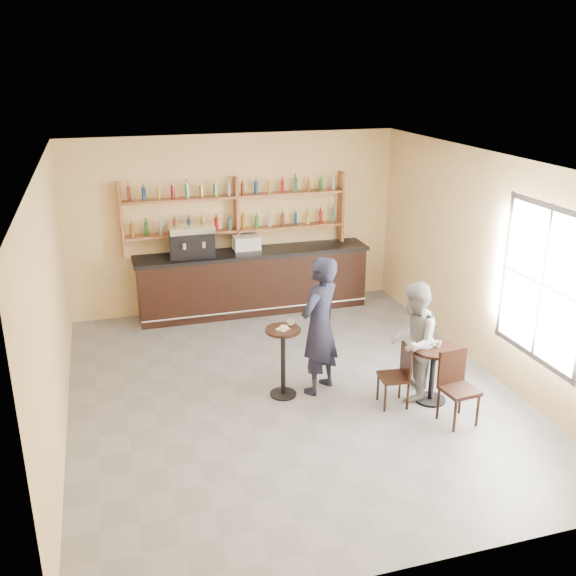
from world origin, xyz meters
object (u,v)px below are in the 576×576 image
object	(u,v)px
espresso_machine	(192,241)
chair_west	(394,376)
chair_south	(459,389)
pastry_case	(246,244)
bar_counter	(253,281)
pedestal_table	(283,362)
man_main	(320,326)
patron_second	(413,342)
cafe_table	(432,374)

from	to	relation	value
espresso_machine	chair_west	bearing A→B (deg)	-56.66
chair_south	pastry_case	bearing A→B (deg)	103.73
bar_counter	pedestal_table	size ratio (longest dim) A/B	4.26
man_main	chair_south	distance (m)	2.01
pastry_case	patron_second	distance (m)	4.04
pastry_case	pedestal_table	bearing A→B (deg)	-93.51
espresso_machine	chair_south	bearing A→B (deg)	-54.20
espresso_machine	chair_south	xyz separation A→B (m)	(2.66, -4.55, -0.95)
pastry_case	cafe_table	xyz separation A→B (m)	(1.64, -3.95, -0.90)
chair_south	chair_west	bearing A→B (deg)	126.02
cafe_table	pastry_case	bearing A→B (deg)	112.60
bar_counter	chair_west	bearing A→B (deg)	-75.96
pastry_case	cafe_table	distance (m)	4.37
bar_counter	pastry_case	distance (m)	0.73
chair_west	patron_second	distance (m)	0.54
bar_counter	cafe_table	xyz separation A→B (m)	(1.52, -3.95, -0.18)
bar_counter	cafe_table	distance (m)	4.23
espresso_machine	patron_second	world-z (taller)	espresso_machine
espresso_machine	man_main	size ratio (longest dim) A/B	0.40
espresso_machine	man_main	bearing A→B (deg)	-63.41
bar_counter	patron_second	size ratio (longest dim) A/B	2.57
pedestal_table	man_main	distance (m)	0.71
espresso_machine	cafe_table	distance (m)	4.84
chair_west	man_main	bearing A→B (deg)	-123.10
bar_counter	pastry_case	bearing A→B (deg)	180.00
pedestal_table	man_main	size ratio (longest dim) A/B	0.51
man_main	chair_west	distance (m)	1.20
chair_south	cafe_table	bearing A→B (deg)	88.07
man_main	patron_second	xyz separation A→B (m)	(1.15, -0.53, -0.15)
chair_south	patron_second	world-z (taller)	patron_second
bar_counter	chair_south	xyz separation A→B (m)	(1.57, -4.55, -0.10)
espresso_machine	chair_south	world-z (taller)	espresso_machine
chair_west	chair_south	size ratio (longest dim) A/B	0.90
cafe_table	patron_second	size ratio (longest dim) A/B	0.48
cafe_table	patron_second	bearing A→B (deg)	138.65
bar_counter	pedestal_table	world-z (taller)	bar_counter
bar_counter	patron_second	world-z (taller)	patron_second
pedestal_table	chair_west	xyz separation A→B (m)	(1.34, -0.67, -0.07)
chair_south	patron_second	size ratio (longest dim) A/B	0.57
espresso_machine	cafe_table	size ratio (longest dim) A/B	0.97
chair_west	chair_south	world-z (taller)	chair_south
pastry_case	cafe_table	bearing A→B (deg)	-66.53
pedestal_table	chair_west	size ratio (longest dim) A/B	1.17
espresso_machine	pastry_case	size ratio (longest dim) A/B	1.61
espresso_machine	pedestal_table	bearing A→B (deg)	-71.88
espresso_machine	patron_second	bearing A→B (deg)	-52.03
cafe_table	espresso_machine	bearing A→B (deg)	123.53
man_main	patron_second	world-z (taller)	man_main
bar_counter	man_main	xyz separation A→B (m)	(0.16, -3.22, 0.41)
espresso_machine	patron_second	xyz separation A→B (m)	(2.39, -3.75, -0.60)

